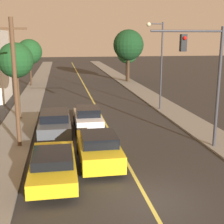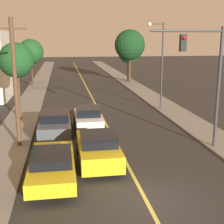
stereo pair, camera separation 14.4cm
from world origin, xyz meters
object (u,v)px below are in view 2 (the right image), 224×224
object	(u,v)px
car_outer_lane_front	(52,164)
streetlamp_right	(159,55)
car_near_lane_second	(88,118)
utility_pole_left	(15,81)
tree_right_far	(130,45)
tree_left_near	(16,61)
traffic_signal_mast	(205,69)
tree_left_far	(31,52)
car_outer_lane_second	(55,123)
car_near_lane_front	(98,148)
tree_right_near	(129,53)

from	to	relation	value
car_outer_lane_front	streetlamp_right	distance (m)	16.04
car_near_lane_second	streetlamp_right	size ratio (longest dim) A/B	0.59
car_near_lane_second	utility_pole_left	distance (m)	6.06
tree_right_far	tree_left_near	bearing A→B (deg)	-123.58
traffic_signal_mast	tree_left_far	bearing A→B (deg)	113.72
car_near_lane_second	tree_left_far	distance (m)	22.72
car_near_lane_second	car_outer_lane_second	world-z (taller)	car_outer_lane_second
car_near_lane_second	car_outer_lane_second	bearing A→B (deg)	-157.92
car_near_lane_front	tree_left_far	xyz separation A→B (m)	(-5.62, 27.85, 3.69)
car_outer_lane_front	tree_right_far	xyz separation A→B (m)	(10.21, 31.03, 4.56)
car_outer_lane_front	car_outer_lane_second	world-z (taller)	car_outer_lane_second
car_near_lane_front	car_outer_lane_front	world-z (taller)	car_near_lane_front
tree_left_far	traffic_signal_mast	bearing A→B (deg)	-66.28
traffic_signal_mast	tree_left_far	xyz separation A→B (m)	(-11.70, 26.61, -0.08)
car_near_lane_front	tree_left_near	size ratio (longest dim) A/B	0.79
utility_pole_left	tree_left_near	distance (m)	6.77
car_outer_lane_front	tree_right_far	world-z (taller)	tree_right_far
traffic_signal_mast	tree_left_near	size ratio (longest dim) A/B	1.15
utility_pole_left	tree_right_near	world-z (taller)	utility_pole_left
car_outer_lane_front	car_outer_lane_second	distance (m)	6.83
car_near_lane_second	tree_right_near	size ratio (longest dim) A/B	0.80
car_near_lane_second	tree_right_near	world-z (taller)	tree_right_near
streetlamp_right	tree_left_far	distance (m)	20.65
tree_left_near	car_near_lane_front	bearing A→B (deg)	-62.76
car_near_lane_front	streetlamp_right	xyz separation A→B (m)	(6.56, 11.19, 4.00)
car_near_lane_second	car_outer_lane_second	size ratio (longest dim) A/B	0.85
car_outer_lane_front	tree_left_far	xyz separation A→B (m)	(-3.38, 29.44, 3.77)
tree_right_near	tree_right_far	bearing A→B (deg)	-93.86
car_near_lane_front	car_outer_lane_second	world-z (taller)	car_outer_lane_second
traffic_signal_mast	tree_right_near	xyz separation A→B (m)	(1.96, 29.19, -0.50)
streetlamp_right	utility_pole_left	world-z (taller)	streetlamp_right
car_near_lane_front	streetlamp_right	size ratio (longest dim) A/B	0.62
car_outer_lane_front	tree_left_far	world-z (taller)	tree_left_far
car_outer_lane_front	traffic_signal_mast	world-z (taller)	traffic_signal_mast
car_near_lane_front	tree_right_near	distance (m)	31.64
tree_left_near	tree_left_far	bearing A→B (deg)	91.80
car_near_lane_front	tree_left_far	world-z (taller)	tree_left_far
tree_left_near	tree_left_far	xyz separation A→B (m)	(-0.57, 18.03, -0.06)
car_near_lane_second	utility_pole_left	xyz separation A→B (m)	(-4.27, -3.02, 3.06)
tree_right_near	traffic_signal_mast	bearing A→B (deg)	-93.85
utility_pole_left	tree_left_far	world-z (taller)	utility_pole_left
car_near_lane_front	tree_left_near	xyz separation A→B (m)	(-5.06, 9.82, 3.76)
car_outer_lane_second	tree_right_near	xyz separation A→B (m)	(10.28, 25.19, 3.25)
car_near_lane_second	tree_left_near	xyz separation A→B (m)	(-5.06, 3.67, 3.75)
streetlamp_right	tree_right_near	bearing A→B (deg)	85.62
car_outer_lane_front	utility_pole_left	bearing A→B (deg)	113.26
car_near_lane_front	utility_pole_left	size ratio (longest dim) A/B	0.64
tree_left_near	tree_left_far	size ratio (longest dim) A/B	0.96
car_outer_lane_second	tree_right_near	bearing A→B (deg)	67.81
car_near_lane_second	tree_right_near	distance (m)	25.78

